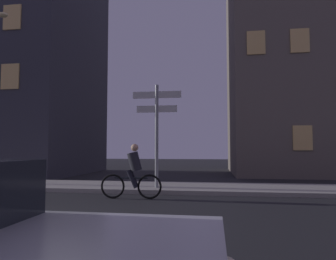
# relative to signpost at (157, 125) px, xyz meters

# --- Properties ---
(ground_plane) EXTENTS (80.00, 80.00, 0.00)m
(ground_plane) POSITION_rel_signpost_xyz_m (-1.20, -5.65, -2.29)
(ground_plane) COLOR #232326
(sidewalk_kerb) EXTENTS (40.00, 2.60, 0.14)m
(sidewalk_kerb) POSITION_rel_signpost_xyz_m (-1.20, 0.59, -2.22)
(sidewalk_kerb) COLOR #9E9991
(sidewalk_kerb) RESTS_ON ground_plane
(signpost) EXTENTS (1.72, 0.12, 3.57)m
(signpost) POSITION_rel_signpost_xyz_m (0.00, 0.00, 0.00)
(signpost) COLOR gray
(signpost) RESTS_ON sidewalk_kerb
(cyclist) EXTENTS (1.82, 0.34, 1.61)m
(cyclist) POSITION_rel_signpost_xyz_m (-0.42, -1.61, -1.55)
(cyclist) COLOR black
(cyclist) RESTS_ON ground_plane
(building_right_block) EXTENTS (8.38, 7.42, 12.60)m
(building_right_block) POSITION_rel_signpost_xyz_m (7.30, 8.70, 4.00)
(building_right_block) COLOR #6B6056
(building_right_block) RESTS_ON ground_plane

